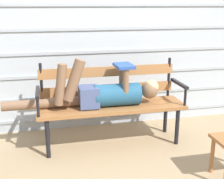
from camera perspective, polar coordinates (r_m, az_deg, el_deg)
ground_plane at (r=3.30m, az=0.22°, el=-10.80°), size 12.00×12.00×0.00m
house_siding at (r=3.57m, az=-2.07°, el=11.73°), size 4.10×0.08×2.43m
park_bench at (r=3.21m, az=-0.25°, el=-1.91°), size 1.58×0.44×0.90m
reclining_person at (r=3.11m, az=-1.48°, el=-0.57°), size 1.65×0.26×0.54m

